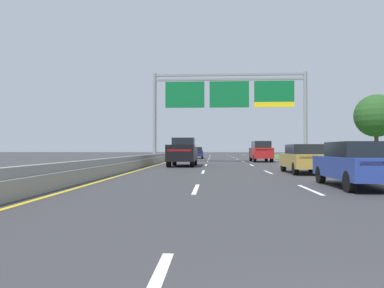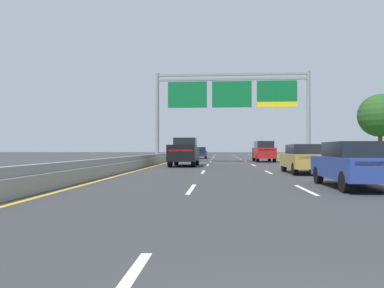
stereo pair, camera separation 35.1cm
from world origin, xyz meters
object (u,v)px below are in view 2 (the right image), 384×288
at_px(car_gold_right_lane_sedan, 304,158).
at_px(car_red_right_lane_suv, 264,151).
at_px(pickup_truck_black, 184,152).
at_px(overhead_sign_gantry, 232,98).
at_px(car_navy_left_lane_sedan, 200,153).
at_px(car_blue_right_lane_sedan, 354,164).
at_px(roadside_tree_mid, 380,116).

xyz_separation_m(car_gold_right_lane_sedan, car_red_right_lane_suv, (-0.00, 17.87, 0.28)).
bearing_deg(pickup_truck_black, overhead_sign_gantry, -26.70).
bearing_deg(car_gold_right_lane_sedan, overhead_sign_gantry, 11.53).
bearing_deg(overhead_sign_gantry, car_navy_left_lane_sedan, 104.86).
height_order(overhead_sign_gantry, pickup_truck_black, overhead_sign_gantry).
xyz_separation_m(overhead_sign_gantry, pickup_truck_black, (-3.91, -7.63, -5.20)).
relative_size(car_navy_left_lane_sedan, car_blue_right_lane_sedan, 1.01).
xyz_separation_m(pickup_truck_black, roadside_tree_mid, (17.49, 6.70, 3.32)).
xyz_separation_m(car_navy_left_lane_sedan, car_blue_right_lane_sedan, (7.21, -37.53, 0.00)).
distance_m(pickup_truck_black, car_navy_left_lane_sedan, 22.14).
relative_size(car_blue_right_lane_sedan, car_red_right_lane_suv, 0.93).
distance_m(car_blue_right_lane_sedan, roadside_tree_mid, 24.60).
height_order(car_gold_right_lane_sedan, car_blue_right_lane_sedan, same).
relative_size(car_navy_left_lane_sedan, car_red_right_lane_suv, 0.94).
bearing_deg(pickup_truck_black, car_red_right_lane_suv, -36.01).
distance_m(pickup_truck_black, roadside_tree_mid, 19.02).
relative_size(overhead_sign_gantry, roadside_tree_mid, 2.36).
distance_m(overhead_sign_gantry, car_navy_left_lane_sedan, 15.97).
xyz_separation_m(pickup_truck_black, car_navy_left_lane_sedan, (0.06, 22.14, -0.26)).
distance_m(overhead_sign_gantry, car_blue_right_lane_sedan, 23.90).
relative_size(car_navy_left_lane_sedan, roadside_tree_mid, 0.69).
relative_size(overhead_sign_gantry, car_navy_left_lane_sedan, 3.40).
height_order(car_navy_left_lane_sedan, car_gold_right_lane_sedan, same).
relative_size(car_red_right_lane_suv, roadside_tree_mid, 0.74).
bearing_deg(pickup_truck_black, car_blue_right_lane_sedan, -154.27).
bearing_deg(car_navy_left_lane_sedan, roadside_tree_mid, -132.50).
bearing_deg(car_red_right_lane_suv, roadside_tree_mid, -107.78).
distance_m(car_navy_left_lane_sedan, roadside_tree_mid, 23.55).
relative_size(overhead_sign_gantry, car_blue_right_lane_sedan, 3.42).
bearing_deg(roadside_tree_mid, pickup_truck_black, -159.03).
bearing_deg(car_red_right_lane_suv, car_gold_right_lane_sedan, 179.08).
relative_size(car_gold_right_lane_sedan, car_red_right_lane_suv, 0.93).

